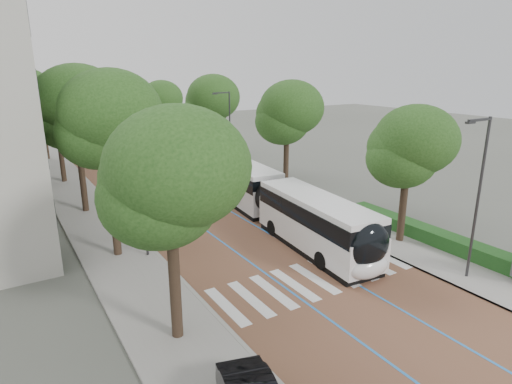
% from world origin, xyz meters
% --- Properties ---
extents(ground, '(160.00, 160.00, 0.00)m').
position_xyz_m(ground, '(0.00, 0.00, 0.00)').
color(ground, '#51544C').
rests_on(ground, ground).
extents(road, '(11.00, 140.00, 0.02)m').
position_xyz_m(road, '(0.00, 40.00, 0.01)').
color(road, brown).
rests_on(road, ground).
extents(sidewalk_left, '(4.00, 140.00, 0.12)m').
position_xyz_m(sidewalk_left, '(-7.50, 40.00, 0.06)').
color(sidewalk_left, gray).
rests_on(sidewalk_left, ground).
extents(sidewalk_right, '(4.00, 140.00, 0.12)m').
position_xyz_m(sidewalk_right, '(7.50, 40.00, 0.06)').
color(sidewalk_right, gray).
rests_on(sidewalk_right, ground).
extents(kerb_left, '(0.20, 140.00, 0.14)m').
position_xyz_m(kerb_left, '(-5.60, 40.00, 0.06)').
color(kerb_left, gray).
rests_on(kerb_left, ground).
extents(kerb_right, '(0.20, 140.00, 0.14)m').
position_xyz_m(kerb_right, '(5.60, 40.00, 0.06)').
color(kerb_right, gray).
rests_on(kerb_right, ground).
extents(zebra_crossing, '(10.55, 3.60, 0.01)m').
position_xyz_m(zebra_crossing, '(0.20, 1.00, 0.03)').
color(zebra_crossing, silver).
rests_on(zebra_crossing, ground).
extents(lane_line_left, '(0.12, 126.00, 0.01)m').
position_xyz_m(lane_line_left, '(-1.60, 40.00, 0.02)').
color(lane_line_left, blue).
rests_on(lane_line_left, road).
extents(lane_line_right, '(0.12, 126.00, 0.01)m').
position_xyz_m(lane_line_right, '(1.60, 40.00, 0.02)').
color(lane_line_right, blue).
rests_on(lane_line_right, road).
extents(hedge, '(1.20, 14.00, 0.80)m').
position_xyz_m(hedge, '(9.10, 0.00, 0.52)').
color(hedge, '#194919').
rests_on(hedge, sidewalk_right).
extents(streetlight_near, '(1.82, 0.20, 8.00)m').
position_xyz_m(streetlight_near, '(6.62, -3.00, 4.82)').
color(streetlight_near, '#323234').
rests_on(streetlight_near, sidewalk_right).
extents(streetlight_far, '(1.82, 0.20, 8.00)m').
position_xyz_m(streetlight_far, '(6.62, 22.00, 4.82)').
color(streetlight_far, '#323234').
rests_on(streetlight_far, sidewalk_right).
extents(lamp_post_left, '(0.14, 0.14, 8.00)m').
position_xyz_m(lamp_post_left, '(-6.10, 8.00, 4.12)').
color(lamp_post_left, '#323234').
rests_on(lamp_post_left, sidewalk_left).
extents(trees_left, '(6.17, 60.22, 9.98)m').
position_xyz_m(trees_left, '(-7.50, 25.29, 6.87)').
color(trees_left, black).
rests_on(trees_left, ground).
extents(trees_right, '(5.78, 47.27, 9.05)m').
position_xyz_m(trees_right, '(7.70, 25.30, 6.12)').
color(trees_right, black).
rests_on(trees_right, ground).
extents(lead_bus, '(4.12, 18.54, 3.20)m').
position_xyz_m(lead_bus, '(2.88, 7.62, 1.63)').
color(lead_bus, black).
rests_on(lead_bus, ground).
extents(bus_queued_0, '(3.26, 12.53, 3.20)m').
position_xyz_m(bus_queued_0, '(2.54, 23.90, 1.62)').
color(bus_queued_0, silver).
rests_on(bus_queued_0, ground).
extents(bus_queued_1, '(3.28, 12.53, 3.20)m').
position_xyz_m(bus_queued_1, '(1.75, 36.74, 1.62)').
color(bus_queued_1, silver).
rests_on(bus_queued_1, ground).
extents(bus_queued_2, '(2.99, 12.48, 3.20)m').
position_xyz_m(bus_queued_2, '(1.88, 50.54, 1.62)').
color(bus_queued_2, silver).
rests_on(bus_queued_2, ground).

